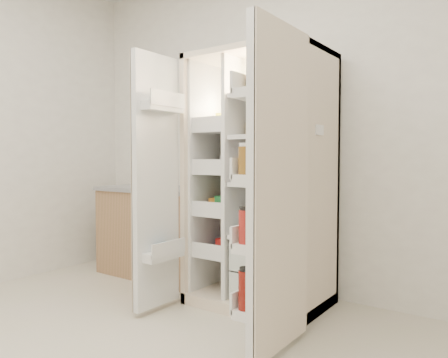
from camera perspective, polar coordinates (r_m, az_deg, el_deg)
The scene contains 5 objects.
wall_back at distance 3.45m, azimuth 7.58°, elevation 7.63°, with size 4.00×0.02×2.70m, color white.
refrigerator at distance 3.12m, azimuth 5.66°, elevation -2.98°, with size 0.93×0.70×1.80m.
freezer_door at distance 2.94m, azimuth -9.09°, elevation -0.47°, with size 0.15×0.40×1.72m.
fridge_door at distance 2.27m, azimuth 7.03°, elevation -1.81°, with size 0.17×0.58×1.72m.
kitchen_counter at distance 3.91m, azimuth -8.81°, elevation -6.91°, with size 1.10×0.59×0.80m.
Camera 1 is at (1.62, -1.03, 1.05)m, focal length 34.00 mm.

